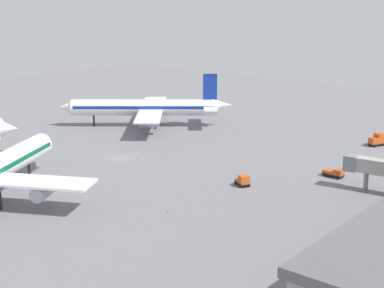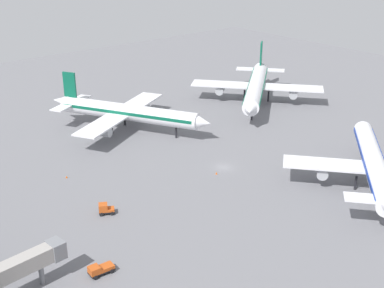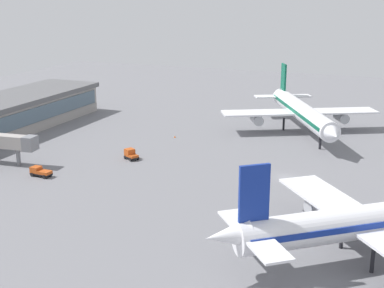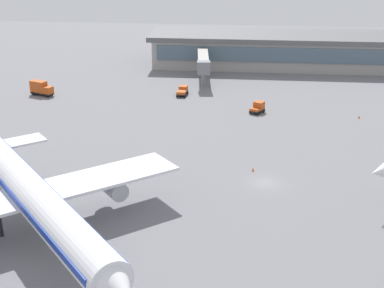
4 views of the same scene
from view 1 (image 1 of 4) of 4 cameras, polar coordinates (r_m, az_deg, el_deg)
name	(u,v)px [view 1 (image 1 of 4)]	position (r m, az deg, el deg)	size (l,w,h in m)	color
ground	(120,158)	(139.14, -7.09, -1.34)	(288.00, 288.00, 0.00)	slate
airplane_at_gate	(146,107)	(171.34, -4.51, 3.60)	(37.51, 42.40, 15.55)	white
baggage_tug	(243,181)	(117.60, 5.01, -3.60)	(3.42, 3.73, 2.30)	black
catering_truck	(379,139)	(156.61, 17.91, 0.46)	(5.90, 3.90, 3.30)	black
pushback_tractor	(334,173)	(126.57, 13.80, -2.76)	(2.46, 4.52, 1.90)	black
safety_cone_near_gate	(168,211)	(103.54, -2.32, -6.55)	(0.44, 0.44, 0.60)	#EA590C
safety_cone_mid_apron	(138,158)	(137.38, -5.31, -1.36)	(0.44, 0.44, 0.60)	#EA590C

